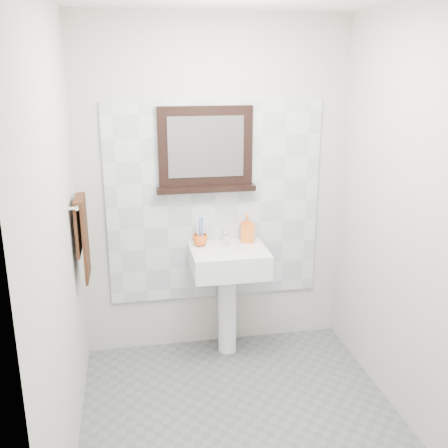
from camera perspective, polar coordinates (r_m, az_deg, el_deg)
The scene contains 13 objects.
floor at distance 3.47m, azimuth 2.31°, elevation -21.23°, with size 2.00×2.20×0.01m, color #5D6062.
back_wall at distance 3.91m, azimuth -1.05°, elevation 3.74°, with size 2.00×0.01×2.50m, color beige.
front_wall at distance 1.90m, azimuth 10.28°, elevation -11.43°, with size 2.00×0.01×2.50m, color beige.
left_wall at distance 2.82m, azimuth -17.59°, elevation -2.32°, with size 0.01×2.20×2.50m, color beige.
right_wall at distance 3.24m, azimuth 20.11°, elevation -0.13°, with size 0.01×2.20×2.50m, color beige.
splashback at distance 3.92m, azimuth -1.01°, elevation 2.28°, with size 1.60×0.02×1.50m, color silver.
pedestal_sink at distance 3.88m, azimuth 0.50°, elevation -5.25°, with size 0.55×0.44×0.96m.
toothbrush_cup at distance 3.87m, azimuth -2.60°, elevation -1.75°, with size 0.11×0.11×0.09m, color orange.
toothbrushes at distance 3.85m, azimuth -2.58°, elevation -0.62°, with size 0.05×0.04×0.21m.
soap_dispenser at distance 3.94m, azimuth 2.53°, elevation -0.44°, with size 0.10×0.10×0.21m, color #FF4B1E.
framed_mirror at distance 3.80m, azimuth -2.03°, elevation 7.93°, with size 0.72×0.11×0.61m.
towel_bar at distance 3.48m, azimuth -15.55°, elevation 2.47°, with size 0.07×0.40×0.03m.
hand_towel at distance 3.53m, azimuth -15.17°, elevation -0.82°, with size 0.06×0.30×0.55m.
Camera 1 is at (-0.63, -2.65, 2.14)m, focal length 42.00 mm.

